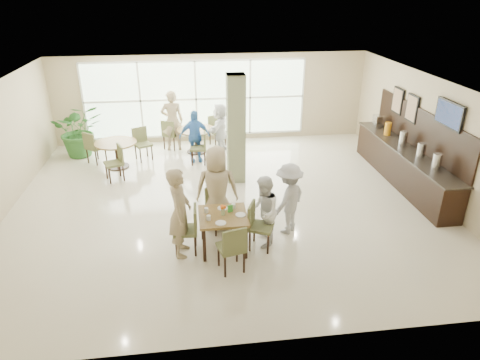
{
  "coord_description": "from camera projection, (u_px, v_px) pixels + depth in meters",
  "views": [
    {
      "loc": [
        -0.8,
        -9.11,
        4.78
      ],
      "look_at": [
        0.2,
        -1.2,
        1.1
      ],
      "focal_mm": 32.0,
      "sensor_mm": 36.0,
      "label": 1
    }
  ],
  "objects": [
    {
      "name": "tabletop_clutter",
      "position": [
        223.0,
        212.0,
        8.16
      ],
      "size": [
        0.78,
        0.77,
        0.21
      ],
      "color": "white",
      "rests_on": "main_table"
    },
    {
      "name": "adult_a",
      "position": [
        194.0,
        136.0,
        12.32
      ],
      "size": [
        0.96,
        0.65,
        1.53
      ],
      "primitive_type": "imported",
      "rotation": [
        0.0,
        0.0,
        0.16
      ],
      "color": "#4687D3",
      "rests_on": "ground"
    },
    {
      "name": "window_bank",
      "position": [
        196.0,
        99.0,
        13.68
      ],
      "size": [
        7.0,
        0.04,
        7.0
      ],
      "color": "silver",
      "rests_on": "ground"
    },
    {
      "name": "teen_left",
      "position": [
        180.0,
        213.0,
        7.97
      ],
      "size": [
        0.49,
        0.69,
        1.78
      ],
      "primitive_type": "imported",
      "rotation": [
        0.0,
        0.0,
        1.46
      ],
      "color": "tan",
      "rests_on": "ground"
    },
    {
      "name": "teen_right",
      "position": [
        263.0,
        212.0,
        8.33
      ],
      "size": [
        0.63,
        0.77,
        1.46
      ],
      "primitive_type": "imported",
      "rotation": [
        0.0,
        0.0,
        -1.69
      ],
      "color": "white",
      "rests_on": "ground"
    },
    {
      "name": "column",
      "position": [
        236.0,
        130.0,
        10.84
      ],
      "size": [
        0.45,
        0.45,
        2.8
      ],
      "primitive_type": "cube",
      "color": "#79825A",
      "rests_on": "ground"
    },
    {
      "name": "teen_standing",
      "position": [
        289.0,
        199.0,
        8.76
      ],
      "size": [
        1.1,
        1.1,
        1.53
      ],
      "primitive_type": "imported",
      "rotation": [
        0.0,
        0.0,
        -2.35
      ],
      "color": "#ACABAE",
      "rests_on": "ground"
    },
    {
      "name": "ground",
      "position": [
        226.0,
        201.0,
        10.3
      ],
      "size": [
        10.0,
        10.0,
        0.0
      ],
      "primitive_type": "plane",
      "color": "beige",
      "rests_on": "ground"
    },
    {
      "name": "adult_b",
      "position": [
        220.0,
        128.0,
        13.02
      ],
      "size": [
        1.1,
        1.54,
        1.53
      ],
      "primitive_type": "imported",
      "rotation": [
        0.0,
        0.0,
        -1.95
      ],
      "color": "white",
      "rests_on": "ground"
    },
    {
      "name": "round_table_right",
      "position": [
        196.0,
        134.0,
        13.07
      ],
      "size": [
        1.16,
        1.16,
        0.75
      ],
      "color": "brown",
      "rests_on": "ground"
    },
    {
      "name": "buffet_counter",
      "position": [
        404.0,
        163.0,
        11.07
      ],
      "size": [
        0.64,
        4.7,
        1.95
      ],
      "color": "black",
      "rests_on": "ground"
    },
    {
      "name": "wall_tv",
      "position": [
        449.0,
        114.0,
        9.43
      ],
      "size": [
        0.06,
        1.0,
        0.58
      ],
      "color": "black",
      "rests_on": "ground"
    },
    {
      "name": "main_table",
      "position": [
        223.0,
        219.0,
        8.21
      ],
      "size": [
        0.93,
        0.93,
        0.75
      ],
      "color": "brown",
      "rests_on": "ground"
    },
    {
      "name": "framed_art_b",
      "position": [
        398.0,
        101.0,
        11.72
      ],
      "size": [
        0.05,
        0.55,
        0.7
      ],
      "color": "black",
      "rests_on": "ground"
    },
    {
      "name": "chairs_main_table",
      "position": [
        224.0,
        228.0,
        8.27
      ],
      "size": [
        1.99,
        1.96,
        0.95
      ],
      "color": "brown",
      "rests_on": "ground"
    },
    {
      "name": "potted_plant",
      "position": [
        79.0,
        130.0,
        12.74
      ],
      "size": [
        1.74,
        1.74,
        1.59
      ],
      "primitive_type": "imported",
      "rotation": [
        0.0,
        0.0,
        0.24
      ],
      "color": "#2E6729",
      "rests_on": "ground"
    },
    {
      "name": "room_shell",
      "position": [
        224.0,
        134.0,
        9.59
      ],
      "size": [
        10.0,
        10.0,
        10.0
      ],
      "color": "white",
      "rests_on": "ground"
    },
    {
      "name": "chairs_table_left",
      "position": [
        118.0,
        151.0,
        12.03
      ],
      "size": [
        1.96,
        1.97,
        0.95
      ],
      "color": "brown",
      "rests_on": "ground"
    },
    {
      "name": "framed_art_a",
      "position": [
        412.0,
        108.0,
        10.99
      ],
      "size": [
        0.05,
        0.55,
        0.7
      ],
      "color": "black",
      "rests_on": "ground"
    },
    {
      "name": "chairs_table_right",
      "position": [
        196.0,
        137.0,
        13.11
      ],
      "size": [
        2.06,
        2.0,
        0.95
      ],
      "color": "brown",
      "rests_on": "ground"
    },
    {
      "name": "adult_standing",
      "position": [
        172.0,
        121.0,
        13.12
      ],
      "size": [
        0.7,
        0.47,
        1.88
      ],
      "primitive_type": "imported",
      "rotation": [
        0.0,
        0.0,
        3.18
      ],
      "color": "tan",
      "rests_on": "ground"
    },
    {
      "name": "teen_far",
      "position": [
        217.0,
        189.0,
        8.84
      ],
      "size": [
        0.93,
        0.56,
        1.83
      ],
      "primitive_type": "imported",
      "rotation": [
        0.0,
        0.0,
        3.06
      ],
      "color": "tan",
      "rests_on": "ground"
    },
    {
      "name": "round_table_left",
      "position": [
        116.0,
        148.0,
        11.98
      ],
      "size": [
        1.16,
        1.16,
        0.75
      ],
      "color": "brown",
      "rests_on": "ground"
    }
  ]
}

